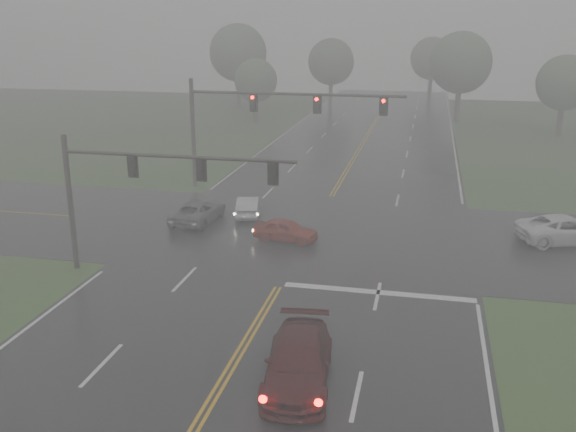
% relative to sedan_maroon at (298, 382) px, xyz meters
% --- Properties ---
extents(main_road, '(18.00, 160.00, 0.02)m').
position_rel_sedan_maroon_xyz_m(main_road, '(-2.48, 13.58, 0.00)').
color(main_road, black).
rests_on(main_road, ground).
extents(cross_street, '(120.00, 14.00, 0.02)m').
position_rel_sedan_maroon_xyz_m(cross_street, '(-2.48, 15.58, 0.00)').
color(cross_street, black).
rests_on(cross_street, ground).
extents(stop_bar, '(8.50, 0.50, 0.01)m').
position_rel_sedan_maroon_xyz_m(stop_bar, '(2.02, 7.98, 0.00)').
color(stop_bar, silver).
rests_on(stop_bar, ground).
extents(sedan_maroon, '(2.68, 5.45, 1.52)m').
position_rel_sedan_maroon_xyz_m(sedan_maroon, '(0.00, 0.00, 0.00)').
color(sedan_maroon, '#380A0B').
rests_on(sedan_maroon, ground).
extents(sedan_red, '(3.74, 1.93, 1.22)m').
position_rel_sedan_maroon_xyz_m(sedan_red, '(-3.54, 13.96, 0.00)').
color(sedan_red, maroon).
rests_on(sedan_red, ground).
extents(sedan_silver, '(1.98, 3.94, 1.24)m').
position_rel_sedan_maroon_xyz_m(sedan_silver, '(-6.83, 18.12, 0.00)').
color(sedan_silver, '#A7AAAF').
rests_on(sedan_silver, ground).
extents(car_grey, '(2.43, 4.82, 1.31)m').
position_rel_sedan_maroon_xyz_m(car_grey, '(-9.44, 16.19, 0.00)').
color(car_grey, '#4B4E52').
rests_on(car_grey, ground).
extents(pickup_white, '(5.88, 4.04, 1.49)m').
position_rel_sedan_maroon_xyz_m(pickup_white, '(11.44, 16.96, 0.00)').
color(pickup_white, silver).
rests_on(pickup_white, ground).
extents(signal_gantry_near, '(11.14, 0.29, 6.59)m').
position_rel_sedan_maroon_xyz_m(signal_gantry_near, '(-9.31, 7.82, 4.61)').
color(signal_gantry_near, black).
rests_on(signal_gantry_near, ground).
extents(signal_gantry_far, '(15.08, 0.39, 7.75)m').
position_rel_sedan_maroon_xyz_m(signal_gantry_far, '(-7.95, 24.47, 5.48)').
color(signal_gantry_far, black).
rests_on(signal_gantry_far, ground).
extents(tree_nw_a, '(5.03, 5.03, 7.39)m').
position_rel_sedan_maroon_xyz_m(tree_nw_a, '(-16.34, 55.12, 4.85)').
color(tree_nw_a, '#382D25').
rests_on(tree_nw_a, ground).
extents(tree_ne_a, '(7.14, 7.14, 10.48)m').
position_rel_sedan_maroon_xyz_m(tree_ne_a, '(6.93, 60.06, 6.90)').
color(tree_ne_a, '#382D25').
rests_on(tree_ne_a, ground).
extents(tree_n_mid, '(6.34, 6.34, 9.31)m').
position_rel_sedan_maroon_xyz_m(tree_n_mid, '(-9.88, 70.92, 6.12)').
color(tree_n_mid, '#382D25').
rests_on(tree_n_mid, ground).
extents(tree_e_near, '(5.67, 5.67, 8.33)m').
position_rel_sedan_maroon_xyz_m(tree_e_near, '(17.08, 52.55, 5.47)').
color(tree_e_near, '#382D25').
rests_on(tree_e_near, ground).
extents(tree_nw_b, '(7.66, 7.66, 11.25)m').
position_rel_sedan_maroon_xyz_m(tree_nw_b, '(-21.79, 66.34, 7.40)').
color(tree_nw_b, '#382D25').
rests_on(tree_nw_b, ground).
extents(tree_n_far, '(6.34, 6.34, 9.31)m').
position_rel_sedan_maroon_xyz_m(tree_n_far, '(3.61, 82.05, 6.12)').
color(tree_n_far, '#382D25').
rests_on(tree_n_far, ground).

